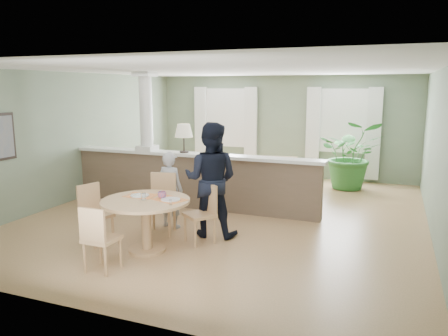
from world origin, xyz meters
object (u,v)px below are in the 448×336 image
at_px(chair_far_boy, 162,200).
at_px(chair_near, 98,236).
at_px(man_person, 211,180).
at_px(sofa, 243,178).
at_px(dining_table, 147,210).
at_px(chair_side, 94,211).
at_px(houseplant, 351,155).
at_px(child_person, 170,190).
at_px(chair_far_man, 204,210).

height_order(chair_far_boy, chair_near, chair_far_boy).
bearing_deg(man_person, chair_far_boy, 4.41).
height_order(sofa, chair_near, chair_near).
bearing_deg(dining_table, chair_side, 178.24).
height_order(chair_far_boy, chair_side, chair_far_boy).
relative_size(houseplant, chair_side, 1.78).
xyz_separation_m(houseplant, dining_table, (-2.38, -5.28, -0.19)).
height_order(houseplant, chair_far_boy, houseplant).
bearing_deg(child_person, chair_side, 62.49).
bearing_deg(houseplant, chair_far_man, -110.94).
xyz_separation_m(sofa, man_person, (0.33, -2.57, 0.49)).
height_order(dining_table, man_person, man_person).
bearing_deg(chair_far_man, chair_near, -80.15).
distance_m(sofa, houseplant, 2.75).
bearing_deg(chair_side, chair_far_man, -49.82).
bearing_deg(chair_side, child_person, -16.45).
distance_m(child_person, man_person, 0.86).
bearing_deg(chair_far_man, chair_side, -121.30).
distance_m(chair_far_man, chair_near, 1.75).
relative_size(dining_table, chair_near, 1.45).
bearing_deg(sofa, child_person, -110.29).
distance_m(dining_table, chair_far_man, 0.91).
relative_size(dining_table, chair_far_man, 1.41).
relative_size(sofa, chair_far_man, 3.26).
bearing_deg(chair_far_man, dining_table, -95.81).
bearing_deg(chair_far_boy, chair_far_man, -26.44).
bearing_deg(chair_near, houseplant, -112.31).
xyz_separation_m(chair_far_boy, chair_near, (0.04, -1.74, -0.05)).
distance_m(sofa, chair_far_boy, 2.77).
bearing_deg(houseplant, child_person, -121.96).
height_order(child_person, man_person, man_person).
bearing_deg(chair_far_boy, chair_near, -103.32).
bearing_deg(chair_near, chair_side, -49.16).
bearing_deg(chair_far_man, chair_far_boy, -155.01).
bearing_deg(child_person, dining_table, 107.91).
relative_size(chair_far_man, man_person, 0.49).
relative_size(dining_table, chair_far_boy, 1.31).
height_order(houseplant, dining_table, houseplant).
height_order(sofa, dining_table, dining_table).
height_order(chair_side, child_person, child_person).
bearing_deg(dining_table, man_person, 59.19).
relative_size(dining_table, child_person, 0.98).
height_order(chair_side, man_person, man_person).
xyz_separation_m(houseplant, chair_side, (-3.35, -5.25, -0.31)).
bearing_deg(dining_table, chair_far_boy, 104.61).
height_order(chair_far_boy, child_person, child_person).
bearing_deg(man_person, child_person, -15.41).
bearing_deg(chair_near, dining_table, -101.17).
relative_size(chair_far_boy, chair_side, 1.08).
bearing_deg(chair_near, chair_far_man, -116.75).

